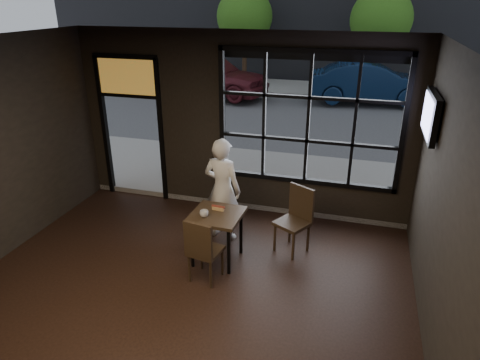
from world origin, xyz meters
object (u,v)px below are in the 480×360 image
(navy_car, at_px, (370,82))
(chair_near, at_px, (205,249))
(man, at_px, (222,190))
(cafe_table, at_px, (217,237))

(navy_car, bearing_deg, chair_near, 162.36)
(chair_near, distance_m, man, 1.22)
(cafe_table, xyz_separation_m, chair_near, (-0.00, -0.48, 0.09))
(chair_near, height_order, man, man)
(chair_near, relative_size, navy_car, 0.22)
(man, height_order, navy_car, man)
(cafe_table, xyz_separation_m, man, (-0.13, 0.68, 0.46))
(cafe_table, relative_size, chair_near, 0.82)
(chair_near, xyz_separation_m, navy_car, (2.01, 11.57, 0.33))
(cafe_table, distance_m, man, 0.83)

